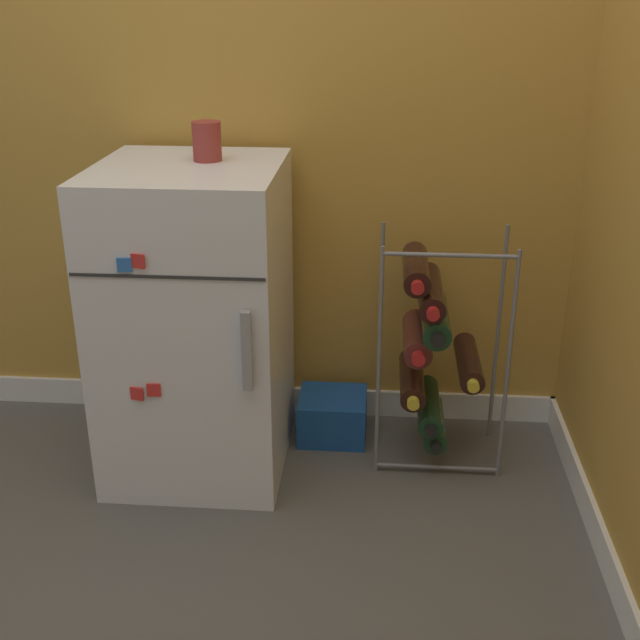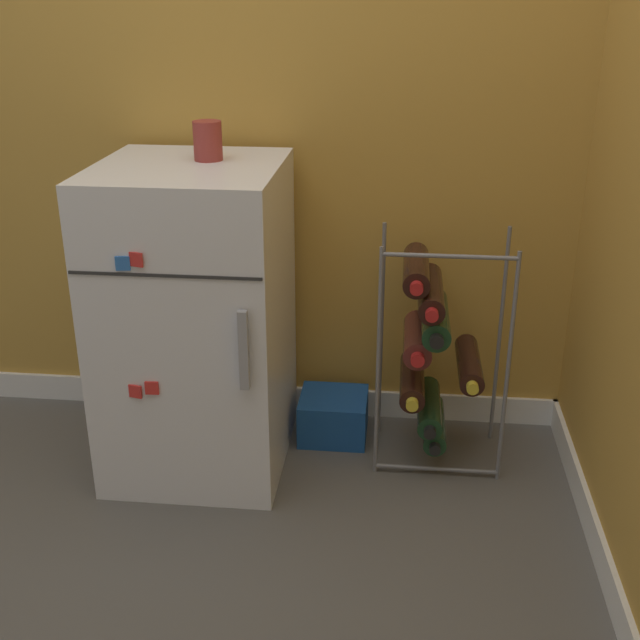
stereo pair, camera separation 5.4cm
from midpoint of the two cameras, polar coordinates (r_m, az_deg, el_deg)
ground_plane at (r=2.22m, az=-1.87°, el=-14.35°), size 14.00×14.00×0.00m
wall_back at (r=2.42m, az=-0.02°, el=20.46°), size 6.62×0.07×2.50m
mini_fridge at (r=2.32m, az=-8.09°, el=-0.01°), size 0.50×0.56×0.90m
wine_rack at (r=2.36m, az=8.50°, el=-1.90°), size 0.37×0.33×0.70m
soda_box at (r=2.57m, az=1.57°, el=-6.84°), size 0.21×0.20×0.14m
fridge_top_cup at (r=2.23m, az=-7.29°, el=12.53°), size 0.08×0.08×0.10m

